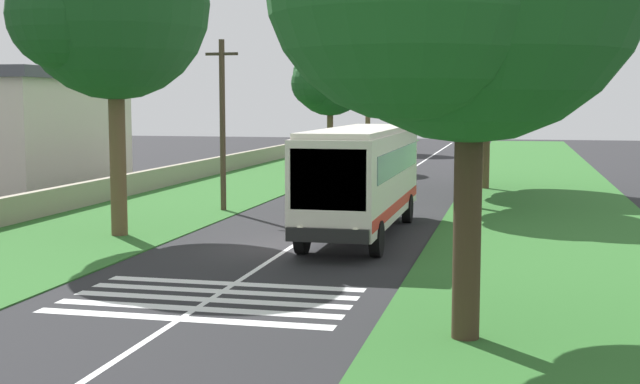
{
  "coord_description": "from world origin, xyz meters",
  "views": [
    {
      "loc": [
        -25.77,
        -6.95,
        4.66
      ],
      "look_at": [
        2.1,
        -0.54,
        1.6
      ],
      "focal_mm": 47.97,
      "sensor_mm": 36.0,
      "label": 1
    }
  ],
  "objects_px": {
    "roadside_tree_right_1": "(473,66)",
    "roadside_tree_left_2": "(367,64)",
    "roadside_tree_left_1": "(328,80)",
    "roadside_building": "(30,127)",
    "utility_pole": "(223,122)",
    "trailing_car_0": "(353,173)",
    "coach_bus": "(362,174)",
    "trailing_car_1": "(374,166)",
    "roadside_tree_right_0": "(483,59)",
    "roadside_tree_left_0": "(114,10)"
  },
  "relations": [
    {
      "from": "utility_pole",
      "to": "roadside_building",
      "type": "distance_m",
      "value": 16.09
    },
    {
      "from": "trailing_car_0",
      "to": "roadside_tree_right_0",
      "type": "height_order",
      "value": "roadside_tree_right_0"
    },
    {
      "from": "trailing_car_0",
      "to": "roadside_tree_right_0",
      "type": "bearing_deg",
      "value": -96.21
    },
    {
      "from": "trailing_car_0",
      "to": "roadside_tree_left_1",
      "type": "relative_size",
      "value": 0.49
    },
    {
      "from": "roadside_tree_right_1",
      "to": "roadside_tree_left_1",
      "type": "bearing_deg",
      "value": 28.56
    },
    {
      "from": "trailing_car_0",
      "to": "trailing_car_1",
      "type": "xyz_separation_m",
      "value": [
        5.44,
        -0.3,
        0.0
      ]
    },
    {
      "from": "trailing_car_0",
      "to": "roadside_building",
      "type": "xyz_separation_m",
      "value": [
        -4.43,
        17.21,
        2.55
      ]
    },
    {
      "from": "trailing_car_1",
      "to": "roadside_tree_right_0",
      "type": "distance_m",
      "value": 11.03
    },
    {
      "from": "coach_bus",
      "to": "trailing_car_1",
      "type": "height_order",
      "value": "coach_bus"
    },
    {
      "from": "roadside_tree_left_0",
      "to": "roadside_tree_right_0",
      "type": "height_order",
      "value": "roadside_tree_left_0"
    },
    {
      "from": "roadside_tree_left_0",
      "to": "roadside_building",
      "type": "xyz_separation_m",
      "value": [
        14.99,
        12.61,
        -4.5
      ]
    },
    {
      "from": "trailing_car_1",
      "to": "roadside_tree_left_0",
      "type": "height_order",
      "value": "roadside_tree_left_0"
    },
    {
      "from": "coach_bus",
      "to": "roadside_tree_left_1",
      "type": "distance_m",
      "value": 29.6
    },
    {
      "from": "roadside_tree_right_0",
      "to": "coach_bus",
      "type": "bearing_deg",
      "value": 168.76
    },
    {
      "from": "roadside_tree_left_2",
      "to": "utility_pole",
      "type": "distance_m",
      "value": 43.36
    },
    {
      "from": "roadside_building",
      "to": "utility_pole",
      "type": "bearing_deg",
      "value": -119.77
    },
    {
      "from": "coach_bus",
      "to": "roadside_tree_right_0",
      "type": "distance_m",
      "value": 17.87
    },
    {
      "from": "roadside_tree_left_1",
      "to": "roadside_tree_right_1",
      "type": "height_order",
      "value": "roadside_tree_right_1"
    },
    {
      "from": "roadside_tree_right_1",
      "to": "trailing_car_0",
      "type": "bearing_deg",
      "value": 37.65
    },
    {
      "from": "roadside_tree_left_2",
      "to": "roadside_tree_right_0",
      "type": "xyz_separation_m",
      "value": [
        -31.5,
        -11.63,
        -1.13
      ]
    },
    {
      "from": "coach_bus",
      "to": "roadside_building",
      "type": "bearing_deg",
      "value": 57.58
    },
    {
      "from": "trailing_car_1",
      "to": "roadside_tree_right_1",
      "type": "height_order",
      "value": "roadside_tree_right_1"
    },
    {
      "from": "roadside_tree_left_1",
      "to": "roadside_tree_left_2",
      "type": "relative_size",
      "value": 0.82
    },
    {
      "from": "utility_pole",
      "to": "roadside_tree_left_0",
      "type": "bearing_deg",
      "value": 169.09
    },
    {
      "from": "roadside_tree_right_0",
      "to": "roadside_tree_left_0",
      "type": "bearing_deg",
      "value": 148.05
    },
    {
      "from": "roadside_tree_right_0",
      "to": "roadside_building",
      "type": "distance_m",
      "value": 24.78
    },
    {
      "from": "coach_bus",
      "to": "roadside_tree_left_2",
      "type": "height_order",
      "value": "roadside_tree_left_2"
    },
    {
      "from": "coach_bus",
      "to": "utility_pole",
      "type": "height_order",
      "value": "utility_pole"
    },
    {
      "from": "roadside_tree_left_0",
      "to": "roadside_tree_left_1",
      "type": "distance_m",
      "value": 30.16
    },
    {
      "from": "trailing_car_0",
      "to": "utility_pole",
      "type": "relative_size",
      "value": 0.6
    },
    {
      "from": "roadside_tree_left_2",
      "to": "utility_pole",
      "type": "bearing_deg",
      "value": -178.21
    },
    {
      "from": "trailing_car_1",
      "to": "roadside_tree_left_1",
      "type": "bearing_deg",
      "value": 37.82
    },
    {
      "from": "trailing_car_0",
      "to": "roadside_tree_left_1",
      "type": "distance_m",
      "value": 12.57
    },
    {
      "from": "roadside_tree_left_0",
      "to": "roadside_building",
      "type": "bearing_deg",
      "value": 40.06
    },
    {
      "from": "roadside_tree_left_0",
      "to": "roadside_tree_left_2",
      "type": "height_order",
      "value": "roadside_tree_left_0"
    },
    {
      "from": "roadside_building",
      "to": "trailing_car_0",
      "type": "bearing_deg",
      "value": -75.58
    },
    {
      "from": "trailing_car_1",
      "to": "roadside_tree_right_0",
      "type": "height_order",
      "value": "roadside_tree_right_0"
    },
    {
      "from": "roadside_tree_left_1",
      "to": "roadside_tree_right_1",
      "type": "bearing_deg",
      "value": -151.44
    },
    {
      "from": "roadside_tree_left_2",
      "to": "coach_bus",
      "type": "bearing_deg",
      "value": -170.31
    },
    {
      "from": "roadside_tree_left_0",
      "to": "utility_pole",
      "type": "distance_m",
      "value": 8.16
    },
    {
      "from": "roadside_tree_right_1",
      "to": "roadside_tree_left_2",
      "type": "bearing_deg",
      "value": 16.19
    },
    {
      "from": "roadside_tree_left_1",
      "to": "utility_pole",
      "type": "xyz_separation_m",
      "value": [
        -23.1,
        -0.53,
        -2.32
      ]
    },
    {
      "from": "roadside_tree_left_0",
      "to": "roadside_building",
      "type": "distance_m",
      "value": 20.09
    },
    {
      "from": "coach_bus",
      "to": "roadside_tree_right_0",
      "type": "relative_size",
      "value": 1.05
    },
    {
      "from": "roadside_tree_left_0",
      "to": "roadside_tree_right_1",
      "type": "relative_size",
      "value": 1.17
    },
    {
      "from": "coach_bus",
      "to": "roadside_tree_right_1",
      "type": "xyz_separation_m",
      "value": [
        8.7,
        -3.26,
        3.99
      ]
    },
    {
      "from": "roadside_tree_right_0",
      "to": "trailing_car_0",
      "type": "bearing_deg",
      "value": 83.79
    },
    {
      "from": "roadside_tree_right_0",
      "to": "roadside_tree_right_1",
      "type": "bearing_deg",
      "value": 179.29
    },
    {
      "from": "trailing_car_0",
      "to": "utility_pole",
      "type": "height_order",
      "value": "utility_pole"
    },
    {
      "from": "coach_bus",
      "to": "trailing_car_1",
      "type": "relative_size",
      "value": 2.6
    }
  ]
}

